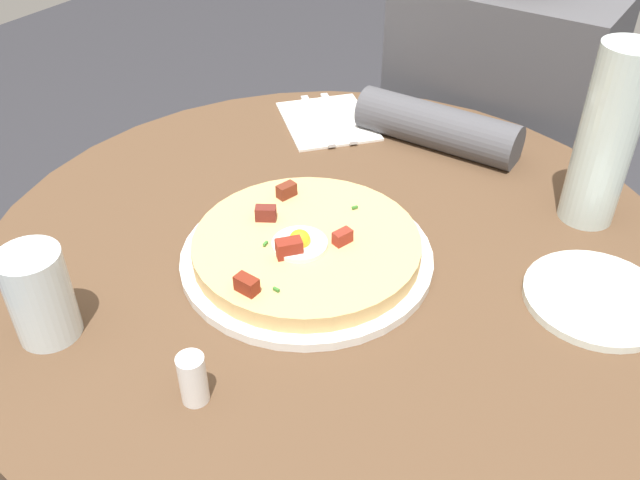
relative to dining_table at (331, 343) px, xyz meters
name	(u,v)px	position (x,y,z in m)	size (l,w,h in m)	color
dining_table	(331,343)	(0.00, 0.00, 0.00)	(0.91, 0.91, 0.76)	brown
person_seated	(479,194)	(0.01, -0.59, -0.07)	(0.38, 0.46, 1.14)	#2D2D33
pizza_plate	(307,257)	(0.01, 0.04, 0.19)	(0.31, 0.31, 0.01)	white
breakfast_pizza	(306,246)	(0.01, 0.05, 0.20)	(0.28, 0.28, 0.04)	#DAB16E
bread_plate	(596,298)	(-0.31, -0.08, 0.19)	(0.17, 0.17, 0.01)	silver
napkin	(328,121)	(0.19, -0.28, 0.18)	(0.17, 0.14, 0.00)	white
fork	(317,120)	(0.20, -0.26, 0.19)	(0.18, 0.01, 0.01)	silver
knife	(338,117)	(0.18, -0.29, 0.19)	(0.18, 0.01, 0.01)	silver
water_glass	(40,295)	(0.17, 0.30, 0.24)	(0.07, 0.07, 0.11)	silver
water_bottle	(607,137)	(-0.25, -0.24, 0.30)	(0.07, 0.07, 0.24)	silver
salt_shaker	(193,379)	(-0.02, 0.29, 0.21)	(0.03, 0.03, 0.06)	white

